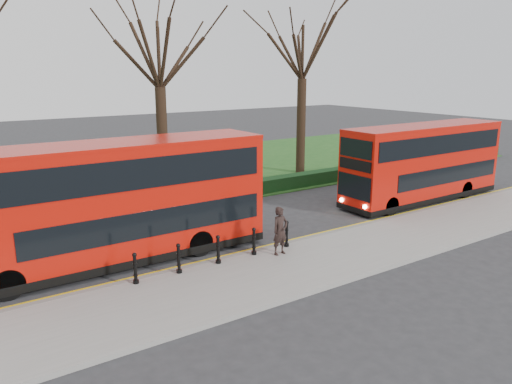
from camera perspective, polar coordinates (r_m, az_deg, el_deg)
ground at (r=19.73m, az=-3.72°, el=-6.68°), size 120.00×120.00×0.00m
pavement at (r=17.36m, az=1.40°, el=-9.33°), size 60.00×4.00×0.15m
kerb at (r=18.90m, az=-2.16°, el=-7.35°), size 60.00×0.25×0.16m
grass_verge at (r=33.05m, az=-17.10°, el=1.22°), size 60.00×18.00×0.06m
hedge at (r=25.44m, az=-11.57°, el=-1.26°), size 60.00×0.90×0.80m
yellow_line_outer at (r=19.17m, az=-2.64°, el=-7.27°), size 60.00×0.10×0.01m
yellow_line_inner at (r=19.33m, az=-2.96°, el=-7.09°), size 60.00×0.10×0.01m
tree_mid at (r=28.33m, az=-11.08°, el=15.53°), size 6.93×6.93×10.82m
tree_right at (r=33.62m, az=5.36°, el=16.25°), size 7.35×7.35×11.49m
bollard_row at (r=17.93m, az=-4.35°, el=-6.62°), size 6.32×0.15×1.00m
bus_lead at (r=18.59m, az=-15.63°, el=-1.26°), size 11.11×2.55×4.42m
bus_rear at (r=28.08m, az=18.57°, el=3.16°), size 10.23×2.35×4.07m
pedestrian at (r=18.63m, az=2.78°, el=-4.45°), size 0.70×0.48×1.83m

